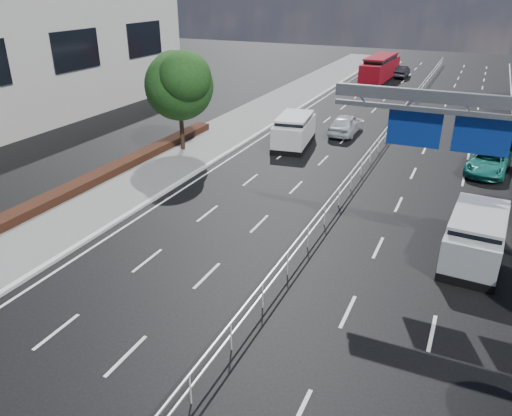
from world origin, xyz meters
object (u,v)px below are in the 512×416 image
at_px(near_car_silver, 346,124).
at_px(parked_car_teal, 488,162).
at_px(white_minivan, 294,131).
at_px(parked_car_dark, 509,132).
at_px(silver_minivan, 476,236).
at_px(red_bus, 380,68).
at_px(near_car_dark, 401,72).
at_px(overhead_gantry, 506,131).

bearing_deg(near_car_silver, parked_car_teal, 155.58).
distance_m(white_minivan, parked_car_dark, 15.31).
bearing_deg(parked_car_dark, near_car_silver, -160.16).
xyz_separation_m(silver_minivan, parked_car_teal, (0.26, 11.31, -0.36)).
xyz_separation_m(white_minivan, red_bus, (0.39, 26.48, 0.46)).
bearing_deg(near_car_dark, parked_car_teal, 109.09).
bearing_deg(near_car_dark, overhead_gantry, 104.15).
xyz_separation_m(white_minivan, parked_car_dark, (13.52, 7.18, -0.31)).
height_order(near_car_silver, parked_car_dark, near_car_silver).
xyz_separation_m(near_car_silver, parked_car_dark, (11.04, 2.83, -0.02)).
bearing_deg(overhead_gantry, parked_car_teal, 89.91).
xyz_separation_m(overhead_gantry, red_bus, (-11.98, 38.62, -4.09)).
distance_m(red_bus, near_car_silver, 22.24).
relative_size(near_car_silver, near_car_dark, 1.08).
bearing_deg(near_car_dark, white_minivan, 86.71).
xyz_separation_m(overhead_gantry, white_minivan, (-12.37, 12.14, -4.55)).
relative_size(silver_minivan, parked_car_dark, 1.00).
relative_size(white_minivan, near_car_silver, 1.17).
height_order(white_minivan, near_car_dark, white_minivan).
xyz_separation_m(white_minivan, near_car_silver, (2.48, 4.35, -0.30)).
bearing_deg(overhead_gantry, silver_minivan, 110.49).
xyz_separation_m(overhead_gantry, parked_car_teal, (0.02, 11.95, -4.95)).
height_order(white_minivan, parked_car_teal, white_minivan).
height_order(silver_minivan, parked_car_teal, silver_minivan).
relative_size(silver_minivan, parked_car_teal, 1.08).
distance_m(white_minivan, red_bus, 26.48).
height_order(near_car_dark, parked_car_teal, near_car_dark).
distance_m(red_bus, parked_car_teal, 29.26).
height_order(red_bus, near_car_silver, red_bus).
xyz_separation_m(parked_car_teal, parked_car_dark, (1.13, 7.37, 0.09)).
bearing_deg(overhead_gantry, red_bus, 107.23).
relative_size(red_bus, parked_car_dark, 1.92).
height_order(near_car_silver, near_car_dark, near_car_silver).
bearing_deg(silver_minivan, parked_car_teal, 92.16).
height_order(overhead_gantry, near_car_silver, overhead_gantry).
xyz_separation_m(white_minivan, near_car_dark, (2.13, 30.64, -0.38)).
bearing_deg(parked_car_teal, overhead_gantry, -83.23).
height_order(near_car_dark, silver_minivan, silver_minivan).
distance_m(white_minivan, near_car_silver, 5.02).
bearing_deg(red_bus, near_car_dark, 69.84).
bearing_deg(parked_car_teal, silver_minivan, -84.45).
distance_m(red_bus, near_car_dark, 4.59).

